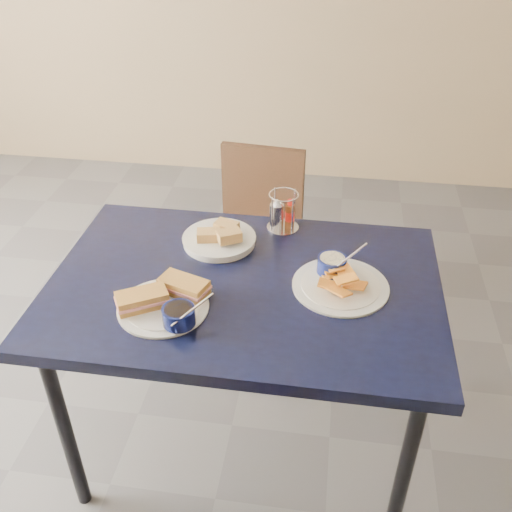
# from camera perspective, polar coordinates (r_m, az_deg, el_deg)

# --- Properties ---
(ground) EXTENTS (6.00, 6.00, 0.00)m
(ground) POSITION_cam_1_polar(r_m,az_deg,el_deg) (2.12, -4.10, -23.07)
(ground) COLOR #4F4F54
(ground) RESTS_ON ground
(dining_table) EXTENTS (1.17, 0.78, 0.75)m
(dining_table) POSITION_cam_1_polar(r_m,az_deg,el_deg) (1.76, -1.16, -4.39)
(dining_table) COLOR black
(dining_table) RESTS_ON ground
(chair_far) EXTENTS (0.40, 0.39, 0.78)m
(chair_far) POSITION_cam_1_polar(r_m,az_deg,el_deg) (2.57, 0.03, 3.26)
(chair_far) COLOR black
(chair_far) RESTS_ON ground
(sandwich_plate) EXTENTS (0.30, 0.26, 0.12)m
(sandwich_plate) POSITION_cam_1_polar(r_m,az_deg,el_deg) (1.62, -8.96, -4.53)
(sandwich_plate) COLOR white
(sandwich_plate) RESTS_ON dining_table
(plantain_plate) EXTENTS (0.29, 0.29, 0.12)m
(plantain_plate) POSITION_cam_1_polar(r_m,az_deg,el_deg) (1.71, 8.16, -2.21)
(plantain_plate) COLOR white
(plantain_plate) RESTS_ON dining_table
(bread_basket) EXTENTS (0.24, 0.24, 0.07)m
(bread_basket) POSITION_cam_1_polar(r_m,az_deg,el_deg) (1.88, -3.64, 1.77)
(bread_basket) COLOR white
(bread_basket) RESTS_ON dining_table
(condiment_caddy) EXTENTS (0.11, 0.11, 0.14)m
(condiment_caddy) POSITION_cam_1_polar(r_m,az_deg,el_deg) (1.94, 2.60, 4.24)
(condiment_caddy) COLOR silver
(condiment_caddy) RESTS_ON dining_table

